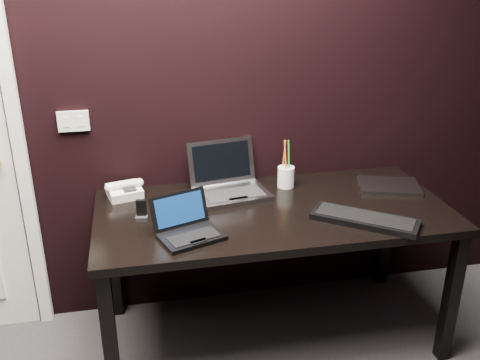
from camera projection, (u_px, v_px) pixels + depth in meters
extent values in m
plane|color=black|center=(198.00, 79.00, 2.67)|extent=(4.00, 0.00, 4.00)
cube|color=white|center=(19.00, 144.00, 2.59)|extent=(0.06, 0.05, 2.11)
cube|color=silver|center=(73.00, 121.00, 2.62)|extent=(0.15, 0.02, 0.10)
cube|color=silver|center=(66.00, 122.00, 2.60)|extent=(0.03, 0.01, 0.05)
cube|color=silver|center=(81.00, 121.00, 2.62)|extent=(0.03, 0.01, 0.05)
cube|color=black|center=(273.00, 212.00, 2.59)|extent=(1.70, 0.80, 0.04)
cube|color=black|center=(110.00, 342.00, 2.27)|extent=(0.06, 0.06, 0.70)
cube|color=black|center=(451.00, 298.00, 2.56)|extent=(0.06, 0.06, 0.70)
cube|color=black|center=(113.00, 259.00, 2.90)|extent=(0.06, 0.06, 0.70)
cube|color=black|center=(386.00, 231.00, 3.20)|extent=(0.06, 0.06, 0.70)
cube|color=black|center=(192.00, 237.00, 2.30)|extent=(0.31, 0.26, 0.02)
cube|color=black|center=(194.00, 237.00, 2.28)|extent=(0.24, 0.17, 0.00)
cube|color=black|center=(199.00, 241.00, 2.24)|extent=(0.08, 0.05, 0.00)
cube|color=black|center=(179.00, 209.00, 2.36)|extent=(0.27, 0.14, 0.15)
cube|color=#092049|center=(180.00, 209.00, 2.35)|extent=(0.23, 0.11, 0.12)
cube|color=gray|center=(232.00, 194.00, 2.71)|extent=(0.40, 0.31, 0.02)
cube|color=black|center=(234.00, 194.00, 2.68)|extent=(0.31, 0.19, 0.00)
cube|color=#97989C|center=(239.00, 199.00, 2.62)|extent=(0.11, 0.06, 0.00)
cube|color=#A4A3A9|center=(221.00, 161.00, 2.80)|extent=(0.36, 0.13, 0.22)
cube|color=black|center=(222.00, 161.00, 2.79)|extent=(0.31, 0.10, 0.18)
cube|color=black|center=(365.00, 219.00, 2.44)|extent=(0.48, 0.42, 0.03)
cube|color=black|center=(365.00, 216.00, 2.44)|extent=(0.43, 0.36, 0.00)
cube|color=#949599|center=(389.00, 186.00, 2.81)|extent=(0.36, 0.30, 0.02)
cube|color=white|center=(125.00, 192.00, 2.70)|extent=(0.19, 0.18, 0.07)
cylinder|color=silver|center=(124.00, 185.00, 2.67)|extent=(0.16, 0.07, 0.03)
sphere|color=white|center=(109.00, 188.00, 2.64)|extent=(0.05, 0.05, 0.04)
sphere|color=silver|center=(139.00, 183.00, 2.70)|extent=(0.05, 0.05, 0.04)
cube|color=black|center=(130.00, 189.00, 2.66)|extent=(0.07, 0.06, 0.01)
cube|color=black|center=(141.00, 209.00, 2.46)|extent=(0.05, 0.03, 0.10)
cube|color=black|center=(142.00, 218.00, 2.46)|extent=(0.06, 0.05, 0.02)
cylinder|color=white|center=(286.00, 177.00, 2.81)|extent=(0.11, 0.11, 0.11)
cylinder|color=#C16512|center=(284.00, 155.00, 2.77)|extent=(0.01, 0.03, 0.16)
cylinder|color=green|center=(289.00, 156.00, 2.76)|extent=(0.01, 0.03, 0.16)
cylinder|color=black|center=(288.00, 155.00, 2.78)|extent=(0.01, 0.02, 0.16)
cylinder|color=#DF5115|center=(285.00, 156.00, 2.76)|extent=(0.01, 0.04, 0.16)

